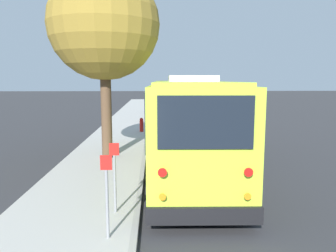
% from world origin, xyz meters
% --- Properties ---
extents(ground_plane, '(160.00, 160.00, 0.00)m').
position_xyz_m(ground_plane, '(0.00, 0.00, 0.00)').
color(ground_plane, '#333335').
extents(sidewalk_slab, '(80.00, 3.00, 0.15)m').
position_xyz_m(sidewalk_slab, '(0.00, 3.34, 0.07)').
color(sidewalk_slab, '#B2AFA8').
rests_on(sidewalk_slab, ground).
extents(curb_strip, '(80.00, 0.14, 0.15)m').
position_xyz_m(curb_strip, '(0.00, 1.77, 0.07)').
color(curb_strip, '#9D9A94').
rests_on(curb_strip, ground).
extents(shuttle_bus, '(10.75, 2.72, 3.28)m').
position_xyz_m(shuttle_bus, '(1.08, 0.20, 1.75)').
color(shuttle_bus, '#BCDB38').
rests_on(shuttle_bus, ground).
extents(parked_sedan_tan, '(4.35, 1.93, 1.32)m').
position_xyz_m(parked_sedan_tan, '(14.13, 0.53, 0.61)').
color(parked_sedan_tan, tan).
rests_on(parked_sedan_tan, ground).
extents(parked_sedan_navy, '(4.46, 1.90, 1.28)m').
position_xyz_m(parked_sedan_navy, '(19.59, 0.54, 0.59)').
color(parked_sedan_navy, '#19234C').
rests_on(parked_sedan_navy, ground).
extents(street_tree, '(4.13, 4.13, 7.74)m').
position_xyz_m(street_tree, '(2.25, 3.19, 5.47)').
color(street_tree, brown).
rests_on(street_tree, sidewalk_slab).
extents(sign_post_near, '(0.06, 0.22, 1.63)m').
position_xyz_m(sign_post_near, '(-4.47, 2.26, 0.99)').
color(sign_post_near, gray).
rests_on(sign_post_near, sidewalk_slab).
extents(sign_post_far, '(0.06, 0.22, 1.62)m').
position_xyz_m(sign_post_far, '(-3.24, 2.26, 0.98)').
color(sign_post_far, gray).
rests_on(sign_post_far, sidewalk_slab).
extents(fire_hydrant, '(0.22, 0.22, 0.81)m').
position_xyz_m(fire_hydrant, '(8.53, 2.10, 0.55)').
color(fire_hydrant, red).
rests_on(fire_hydrant, sidewalk_slab).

